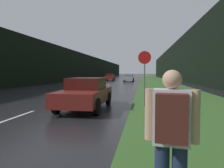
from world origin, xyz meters
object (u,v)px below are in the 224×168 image
car_passing_near (86,93)px  car_oncoming (110,77)px  car_passing_far (129,78)px  stop_sign (144,73)px  hitchhiker_with_backpack (171,135)px

car_passing_near → car_oncoming: (-4.29, 32.90, 0.01)m
car_passing_far → car_oncoming: car_oncoming is taller
car_passing_near → car_passing_far: 29.48m
car_passing_near → stop_sign: bearing=-157.9°
hitchhiker_with_backpack → car_passing_far: size_ratio=0.41×
stop_sign → hitchhiker_with_backpack: stop_sign is taller
car_passing_near → hitchhiker_with_backpack: bearing=113.6°
hitchhiker_with_backpack → stop_sign: bearing=99.5°
stop_sign → hitchhiker_with_backpack: 8.10m
car_oncoming → stop_sign: bearing=-77.4°
hitchhiker_with_backpack → car_passing_far: 36.54m
hitchhiker_with_backpack → car_passing_far: bearing=102.5°
stop_sign → car_oncoming: 32.56m
stop_sign → hitchhiker_with_backpack: bearing=-88.2°
stop_sign → car_passing_near: 3.16m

